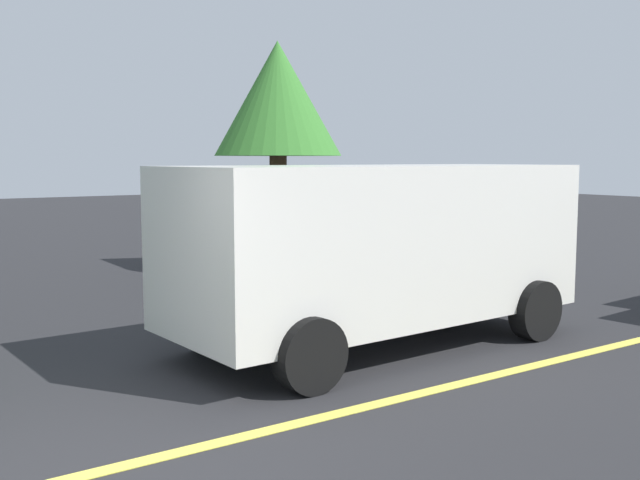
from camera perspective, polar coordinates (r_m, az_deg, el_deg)
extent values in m
plane|color=#262628|center=(5.82, -18.09, -17.07)|extent=(80.00, 80.00, 0.00)
cube|color=#E0D14C|center=(7.19, 5.98, -12.15)|extent=(28.00, 0.16, 0.01)
cube|color=silver|center=(8.94, 4.53, -0.07)|extent=(5.28, 2.21, 1.82)
cube|color=black|center=(10.41, 13.14, 2.90)|extent=(0.23, 1.84, 0.80)
cylinder|color=black|center=(11.00, 7.91, -3.70)|extent=(0.77, 0.29, 0.76)
cylinder|color=black|center=(9.71, 16.32, -5.23)|extent=(0.77, 0.29, 0.76)
cylinder|color=black|center=(8.89, -8.50, -6.10)|extent=(0.77, 0.29, 0.76)
cylinder|color=black|center=(7.25, -0.78, -8.88)|extent=(0.77, 0.29, 0.76)
cylinder|color=#513823|center=(15.02, -3.23, 2.06)|extent=(0.35, 0.35, 2.34)
cone|color=#387A2D|center=(15.03, -3.29, 10.87)|extent=(2.56, 2.56, 2.28)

